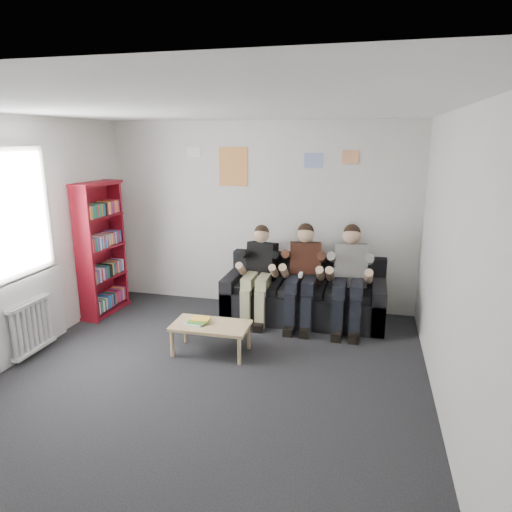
{
  "coord_description": "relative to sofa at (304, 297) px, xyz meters",
  "views": [
    {
      "loc": [
        1.52,
        -3.9,
        2.44
      ],
      "look_at": [
        0.23,
        1.3,
        1.06
      ],
      "focal_mm": 32.0,
      "sensor_mm": 36.0,
      "label": 1
    }
  ],
  "objects": [
    {
      "name": "bookshelf",
      "position": [
        -2.81,
        -0.47,
        0.63
      ],
      "size": [
        0.28,
        0.84,
        1.87
      ],
      "rotation": [
        0.0,
        0.0,
        -0.1
      ],
      "color": "maroon",
      "rests_on": "ground"
    },
    {
      "name": "poster_blue",
      "position": [
        0.02,
        0.4,
        1.85
      ],
      "size": [
        0.25,
        0.01,
        0.2
      ],
      "primitive_type": "cube",
      "color": "#3F68D8",
      "rests_on": "room_shell"
    },
    {
      "name": "window",
      "position": [
        -2.95,
        -1.89,
        0.73
      ],
      "size": [
        0.05,
        1.3,
        2.36
      ],
      "color": "white",
      "rests_on": "room_shell"
    },
    {
      "name": "sofa",
      "position": [
        0.0,
        0.0,
        0.0
      ],
      "size": [
        2.18,
        0.89,
        0.84
      ],
      "color": "black",
      "rests_on": "ground"
    },
    {
      "name": "poster_large",
      "position": [
        -1.13,
        0.4,
        1.75
      ],
      "size": [
        0.42,
        0.01,
        0.55
      ],
      "primitive_type": "cube",
      "color": "gold",
      "rests_on": "room_shell"
    },
    {
      "name": "poster_sign",
      "position": [
        -1.73,
        0.4,
        1.95
      ],
      "size": [
        0.2,
        0.01,
        0.14
      ],
      "primitive_type": "cube",
      "color": "white",
      "rests_on": "room_shell"
    },
    {
      "name": "room_shell",
      "position": [
        -0.73,
        -2.09,
        1.05
      ],
      "size": [
        5.0,
        5.0,
        5.0
      ],
      "color": "black",
      "rests_on": "ground"
    },
    {
      "name": "person_left",
      "position": [
        -0.61,
        -0.2,
        0.35
      ],
      "size": [
        0.39,
        0.84,
        1.3
      ],
      "rotation": [
        0.0,
        0.0,
        -0.17
      ],
      "color": "black",
      "rests_on": "sofa"
    },
    {
      "name": "poster_pink",
      "position": [
        0.52,
        0.4,
        1.9
      ],
      "size": [
        0.22,
        0.01,
        0.18
      ],
      "primitive_type": "cube",
      "color": "#D8437F",
      "rests_on": "room_shell"
    },
    {
      "name": "person_right",
      "position": [
        0.61,
        -0.2,
        0.37
      ],
      "size": [
        0.42,
        0.91,
        1.36
      ],
      "rotation": [
        0.0,
        0.0,
        0.13
      ],
      "color": "white",
      "rests_on": "sofa"
    },
    {
      "name": "person_middle",
      "position": [
        0.0,
        -0.2,
        0.36
      ],
      "size": [
        0.42,
        0.89,
        1.35
      ],
      "rotation": [
        0.0,
        0.0,
        0.16
      ],
      "color": "#552A1C",
      "rests_on": "sofa"
    },
    {
      "name": "radiator",
      "position": [
        -2.88,
        -1.89,
        0.05
      ],
      "size": [
        0.1,
        0.64,
        0.6
      ],
      "color": "white",
      "rests_on": "ground"
    },
    {
      "name": "game_cases",
      "position": [
        -1.05,
        -1.36,
        0.08
      ],
      "size": [
        0.26,
        0.23,
        0.05
      ],
      "rotation": [
        0.0,
        0.0,
        -0.09
      ],
      "color": "silver",
      "rests_on": "coffee_table"
    },
    {
      "name": "coffee_table",
      "position": [
        -0.9,
        -1.35,
        0.01
      ],
      "size": [
        0.89,
        0.49,
        0.36
      ],
      "rotation": [
        0.0,
        0.0,
        0.01
      ],
      "color": "#DEBF80",
      "rests_on": "ground"
    }
  ]
}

